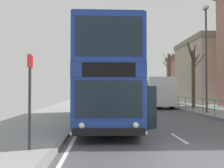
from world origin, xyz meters
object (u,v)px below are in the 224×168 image
(double_decker_bus_main, at_px, (105,80))
(background_building_00, at_px, (215,71))
(bare_tree_far_00, at_px, (169,77))
(background_building_02, at_px, (206,77))
(street_lamp_far_side, at_px, (206,51))
(bare_tree_far_01, at_px, (193,76))
(background_bus_far_lane, at_px, (152,91))
(bus_stop_sign_near, at_px, (30,91))

(double_decker_bus_main, distance_m, background_building_00, 28.63)
(bare_tree_far_00, relative_size, background_building_02, 0.51)
(street_lamp_far_side, bearing_deg, bare_tree_far_01, 80.12)
(background_bus_far_lane, relative_size, background_building_02, 0.76)
(double_decker_bus_main, xyz_separation_m, background_bus_far_lane, (5.48, 13.66, -0.71))
(background_bus_far_lane, height_order, bare_tree_far_00, bare_tree_far_00)
(background_bus_far_lane, relative_size, bus_stop_sign_near, 3.78)
(background_building_00, bearing_deg, street_lamp_far_side, -116.72)
(background_building_02, bearing_deg, background_bus_far_lane, -125.17)
(background_building_02, bearing_deg, double_decker_bus_main, -120.45)
(double_decker_bus_main, distance_m, background_building_02, 41.19)
(background_bus_far_lane, xyz_separation_m, bare_tree_far_00, (3.59, 6.13, 1.91))
(street_lamp_far_side, bearing_deg, background_bus_far_lane, 103.96)
(double_decker_bus_main, relative_size, background_building_02, 0.86)
(bare_tree_far_01, distance_m, background_building_00, 15.86)
(background_building_00, xyz_separation_m, background_building_02, (3.87, 12.52, -0.23))
(double_decker_bus_main, distance_m, bare_tree_far_00, 21.81)
(bare_tree_far_00, bearing_deg, street_lamp_far_side, -95.04)
(background_bus_far_lane, bearing_deg, bare_tree_far_01, -52.80)
(double_decker_bus_main, bearing_deg, bare_tree_far_01, 48.02)
(bus_stop_sign_near, bearing_deg, background_building_00, 57.06)
(bus_stop_sign_near, relative_size, street_lamp_far_side, 0.34)
(background_bus_far_lane, bearing_deg, bare_tree_far_00, 59.63)
(street_lamp_far_side, bearing_deg, background_building_02, 66.99)
(bus_stop_sign_near, distance_m, background_building_00, 35.48)
(street_lamp_far_side, distance_m, background_building_02, 33.54)
(double_decker_bus_main, xyz_separation_m, bus_stop_sign_near, (-2.26, -6.73, -0.58))
(bus_stop_sign_near, relative_size, bare_tree_far_01, 0.44)
(double_decker_bus_main, height_order, bare_tree_far_01, bare_tree_far_01)
(double_decker_bus_main, distance_m, bare_tree_far_01, 12.88)
(bare_tree_far_01, bearing_deg, bus_stop_sign_near, -123.68)
(bus_stop_sign_near, relative_size, background_building_02, 0.20)
(bus_stop_sign_near, xyz_separation_m, bare_tree_far_01, (10.85, 16.29, 1.40))
(double_decker_bus_main, bearing_deg, background_building_00, 53.51)
(street_lamp_far_side, relative_size, bare_tree_far_00, 1.17)
(bus_stop_sign_near, height_order, background_building_00, background_building_00)
(bus_stop_sign_near, height_order, background_building_02, background_building_02)
(bare_tree_far_00, xyz_separation_m, background_building_02, (11.77, 15.67, 0.92))
(background_bus_far_lane, relative_size, street_lamp_far_side, 1.27)
(bare_tree_far_00, relative_size, background_building_00, 0.58)
(bare_tree_far_00, bearing_deg, double_decker_bus_main, -114.63)
(bus_stop_sign_near, xyz_separation_m, bare_tree_far_00, (11.33, 26.53, 1.78))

